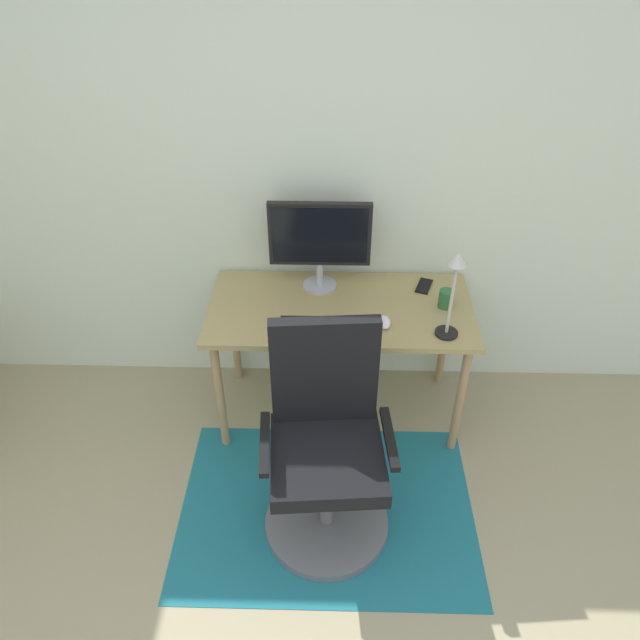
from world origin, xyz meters
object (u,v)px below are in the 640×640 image
keyboard (324,325)px  cell_phone (424,286)px  monitor (320,238)px  desk_lamp (454,282)px  office_chair (326,457)px  coffee_cup (446,299)px  computer_mouse (384,322)px  desk (341,319)px

keyboard → cell_phone: 0.64m
monitor → desk_lamp: bearing=-33.1°
office_chair → keyboard: bearing=87.7°
coffee_cup → cell_phone: size_ratio=0.69×
keyboard → cell_phone: keyboard is taller
computer_mouse → office_chair: 0.71m
computer_mouse → office_chair: bearing=-115.5°
cell_phone → desk_lamp: size_ratio=0.31×
desk → office_chair: 0.76m
coffee_cup → desk: bearing=-178.4°
monitor → coffee_cup: size_ratio=5.40×
keyboard → office_chair: 0.64m
monitor → coffee_cup: monitor is taller
coffee_cup → office_chair: 1.01m
keyboard → coffee_cup: bearing=17.0°
keyboard → office_chair: office_chair is taller
keyboard → coffee_cup: coffee_cup is taller
desk → monitor: bearing=120.9°
monitor → keyboard: 0.46m
keyboard → monitor: bearing=94.6°
desk_lamp → keyboard: bearing=175.9°
computer_mouse → coffee_cup: 0.36m
monitor → keyboard: size_ratio=1.21×
desk → desk_lamp: 0.66m
cell_phone → computer_mouse: bearing=-104.7°
coffee_cup → desk_lamp: size_ratio=0.21×
desk_lamp → monitor: bearing=146.9°
keyboard → desk_lamp: 0.66m
desk → office_chair: office_chair is taller
computer_mouse → cell_phone: size_ratio=0.74×
desk → monitor: monitor is taller
desk → keyboard: (-0.08, -0.17, 0.09)m
keyboard → desk_lamp: bearing=-4.1°
office_chair → computer_mouse: bearing=59.8°
desk → keyboard: keyboard is taller
desk → cell_phone: (0.44, 0.19, 0.08)m
monitor → coffee_cup: 0.71m
cell_phone → desk: bearing=-137.1°
keyboard → office_chair: (0.02, -0.55, -0.32)m
computer_mouse → office_chair: (-0.27, -0.57, -0.33)m
monitor → desk_lamp: (0.62, -0.40, 0.00)m
monitor → office_chair: 1.09m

